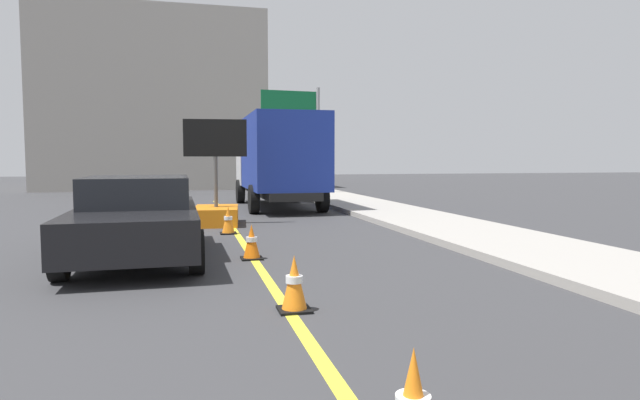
{
  "coord_description": "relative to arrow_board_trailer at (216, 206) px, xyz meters",
  "views": [
    {
      "loc": [
        -1.06,
        1.92,
        1.68
      ],
      "look_at": [
        0.3,
        7.45,
        1.25
      ],
      "focal_mm": 30.29,
      "sensor_mm": 36.0,
      "label": 1
    }
  ],
  "objects": [
    {
      "name": "lane_center_stripe",
      "position": [
        0.35,
        -10.04,
        -0.48
      ],
      "size": [
        0.14,
        36.0,
        0.01
      ],
      "primitive_type": "cube",
      "color": "yellow",
      "rests_on": "ground"
    },
    {
      "name": "arrow_board_trailer",
      "position": [
        0.0,
        0.0,
        0.0
      ],
      "size": [
        1.6,
        1.9,
        2.7
      ],
      "color": "orange",
      "rests_on": "ground"
    },
    {
      "name": "box_truck",
      "position": [
        2.35,
        4.31,
        1.23
      ],
      "size": [
        2.47,
        6.65,
        3.11
      ],
      "color": "black",
      "rests_on": "ground"
    },
    {
      "name": "pickup_car",
      "position": [
        -1.55,
        -4.51,
        0.22
      ],
      "size": [
        2.12,
        4.75,
        1.38
      ],
      "color": "black",
      "rests_on": "ground"
    },
    {
      "name": "highway_guide_sign",
      "position": [
        4.46,
        10.42,
        2.94
      ],
      "size": [
        2.78,
        0.35,
        5.0
      ],
      "color": "gray",
      "rests_on": "ground"
    },
    {
      "name": "far_building_block",
      "position": [
        -2.45,
        20.51,
        4.46
      ],
      "size": [
        12.31,
        9.47,
        9.89
      ],
      "primitive_type": "cube",
      "color": "gray",
      "rests_on": "ground"
    },
    {
      "name": "traffic_cone_mid_lane",
      "position": [
        0.42,
        -8.34,
        -0.17
      ],
      "size": [
        0.36,
        0.36,
        0.63
      ],
      "color": "black",
      "rests_on": "ground"
    },
    {
      "name": "traffic_cone_far_lane",
      "position": [
        0.32,
        -5.11,
        -0.19
      ],
      "size": [
        0.36,
        0.36,
        0.59
      ],
      "color": "black",
      "rests_on": "ground"
    },
    {
      "name": "traffic_cone_curbside",
      "position": [
        0.17,
        -1.9,
        -0.17
      ],
      "size": [
        0.36,
        0.36,
        0.63
      ],
      "color": "black",
      "rests_on": "ground"
    }
  ]
}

